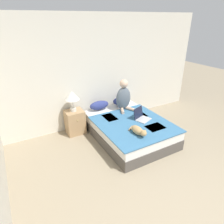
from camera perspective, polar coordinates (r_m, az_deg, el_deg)
name	(u,v)px	position (r m, az deg, el deg)	size (l,w,h in m)	color
wall_back	(100,72)	(4.77, -3.57, 11.30)	(5.60, 0.05, 2.55)	beige
bed	(129,129)	(4.43, 4.81, -4.78)	(1.44, 1.91, 0.43)	#4C4742
pillow_near	(99,105)	(4.78, -3.66, 1.94)	(0.48, 0.22, 0.20)	navy
pillow_far	(122,100)	(5.06, 2.76, 3.34)	(0.48, 0.22, 0.20)	navy
person_sitting	(124,97)	(4.71, 3.31, 4.33)	(0.38, 0.37, 0.73)	slate
cat_tabby	(138,131)	(3.79, 7.56, -5.30)	(0.18, 0.51, 0.17)	tan
laptop_open	(142,117)	(4.36, 8.46, -1.44)	(0.39, 0.38, 0.25)	#B7B7BC
nightstand	(75,122)	(4.64, -10.52, -2.80)	(0.40, 0.39, 0.55)	tan
table_lamp	(72,96)	(4.38, -11.33, 4.37)	(0.31, 0.31, 0.47)	beige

